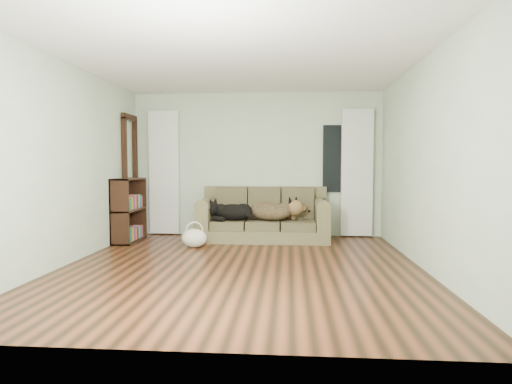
# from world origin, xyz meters

# --- Properties ---
(floor) EXTENTS (5.00, 5.00, 0.00)m
(floor) POSITION_xyz_m (0.00, 0.00, 0.00)
(floor) COLOR black
(floor) RESTS_ON ground
(ceiling) EXTENTS (5.00, 5.00, 0.00)m
(ceiling) POSITION_xyz_m (0.00, 0.00, 2.60)
(ceiling) COLOR white
(ceiling) RESTS_ON ground
(wall_back) EXTENTS (4.50, 0.04, 2.60)m
(wall_back) POSITION_xyz_m (0.00, 2.50, 1.30)
(wall_back) COLOR beige
(wall_back) RESTS_ON ground
(wall_left) EXTENTS (0.04, 5.00, 2.60)m
(wall_left) POSITION_xyz_m (-2.25, 0.00, 1.30)
(wall_left) COLOR beige
(wall_left) RESTS_ON ground
(wall_right) EXTENTS (0.04, 5.00, 2.60)m
(wall_right) POSITION_xyz_m (2.25, 0.00, 1.30)
(wall_right) COLOR beige
(wall_right) RESTS_ON ground
(curtain_left) EXTENTS (0.55, 0.08, 2.25)m
(curtain_left) POSITION_xyz_m (-1.70, 2.42, 1.15)
(curtain_left) COLOR white
(curtain_left) RESTS_ON ground
(curtain_right) EXTENTS (0.55, 0.08, 2.25)m
(curtain_right) POSITION_xyz_m (1.80, 2.42, 1.15)
(curtain_right) COLOR white
(curtain_right) RESTS_ON ground
(window_pane) EXTENTS (0.50, 0.03, 1.20)m
(window_pane) POSITION_xyz_m (1.45, 2.47, 1.40)
(window_pane) COLOR black
(window_pane) RESTS_ON wall_back
(door_casing) EXTENTS (0.07, 0.60, 2.10)m
(door_casing) POSITION_xyz_m (-2.20, 2.05, 1.05)
(door_casing) COLOR black
(door_casing) RESTS_ON ground
(sofa) EXTENTS (2.20, 0.95, 0.90)m
(sofa) POSITION_xyz_m (0.16, 1.98, 0.45)
(sofa) COLOR brown
(sofa) RESTS_ON floor
(dog_black_lab) EXTENTS (0.73, 0.56, 0.28)m
(dog_black_lab) POSITION_xyz_m (-0.39, 1.87, 0.48)
(dog_black_lab) COLOR black
(dog_black_lab) RESTS_ON sofa
(dog_shepherd) EXTENTS (0.91, 0.80, 0.33)m
(dog_shepherd) POSITION_xyz_m (0.34, 1.90, 0.49)
(dog_shepherd) COLOR black
(dog_shepherd) RESTS_ON sofa
(tv_remote) EXTENTS (0.06, 0.17, 0.02)m
(tv_remote) POSITION_xyz_m (1.17, 1.78, 0.73)
(tv_remote) COLOR black
(tv_remote) RESTS_ON sofa
(tote_bag) EXTENTS (0.44, 0.37, 0.29)m
(tote_bag) POSITION_xyz_m (-0.87, 1.22, 0.16)
(tote_bag) COLOR beige
(tote_bag) RESTS_ON floor
(bookshelf) EXTENTS (0.36, 0.87, 1.07)m
(bookshelf) POSITION_xyz_m (-2.09, 1.67, 0.50)
(bookshelf) COLOR black
(bookshelf) RESTS_ON floor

